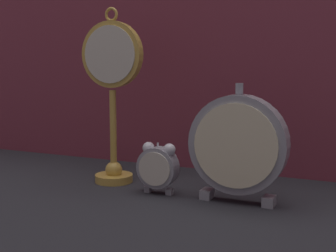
# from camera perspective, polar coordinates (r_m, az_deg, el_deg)

# --- Properties ---
(ground_plane) EXTENTS (4.00, 4.00, 0.00)m
(ground_plane) POSITION_cam_1_polar(r_m,az_deg,el_deg) (0.84, -2.30, -9.87)
(ground_plane) COLOR #232328
(fabric_backdrop_drape) EXTENTS (1.56, 0.01, 0.58)m
(fabric_backdrop_drape) POSITION_cam_1_polar(r_m,az_deg,el_deg) (1.10, 5.39, 9.71)
(fabric_backdrop_drape) COLOR brown
(fabric_backdrop_drape) RESTS_ON ground_plane
(pocket_watch_on_stand) EXTENTS (0.14, 0.08, 0.37)m
(pocket_watch_on_stand) POSITION_cam_1_polar(r_m,az_deg,el_deg) (0.98, -6.80, 4.29)
(pocket_watch_on_stand) COLOR gold
(pocket_watch_on_stand) RESTS_ON ground_plane
(alarm_clock_twin_bell) EXTENTS (0.08, 0.03, 0.10)m
(alarm_clock_twin_bell) POSITION_cam_1_polar(r_m,az_deg,el_deg) (0.91, -1.27, -4.85)
(alarm_clock_twin_bell) COLOR gray
(alarm_clock_twin_bell) RESTS_ON ground_plane
(mantel_clock_silver) EXTENTS (0.18, 0.04, 0.22)m
(mantel_clock_silver) POSITION_cam_1_polar(r_m,az_deg,el_deg) (0.85, 8.53, -2.32)
(mantel_clock_silver) COLOR gray
(mantel_clock_silver) RESTS_ON ground_plane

